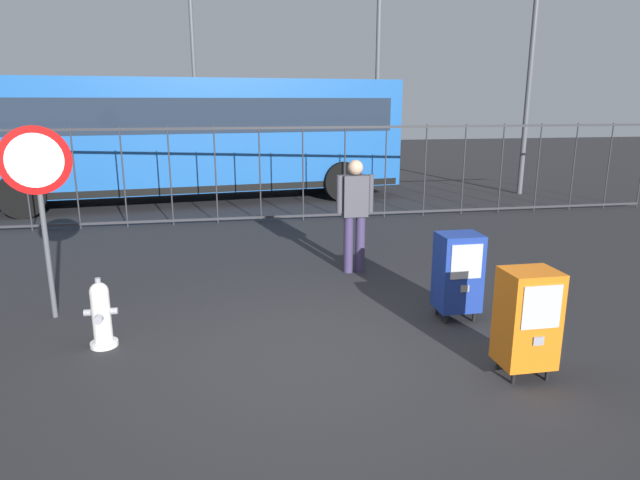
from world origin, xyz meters
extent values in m
plane|color=#262628|center=(0.00, 0.00, 0.00)|extent=(60.00, 60.00, 0.00)
cylinder|color=silver|center=(-2.09, 0.67, 0.03)|extent=(0.28, 0.28, 0.05)
cylinder|color=silver|center=(-2.09, 0.67, 0.33)|extent=(0.19, 0.19, 0.55)
sphere|color=silver|center=(-2.09, 0.67, 0.60)|extent=(0.19, 0.19, 0.19)
cylinder|color=gray|center=(-2.09, 0.67, 0.72)|extent=(0.06, 0.06, 0.05)
cylinder|color=gray|center=(-2.09, 0.53, 0.35)|extent=(0.09, 0.08, 0.09)
cylinder|color=gray|center=(-2.22, 0.67, 0.38)|extent=(0.07, 0.07, 0.07)
cylinder|color=gray|center=(-1.96, 0.67, 0.38)|extent=(0.07, 0.07, 0.07)
cylinder|color=black|center=(1.67, 0.58, 0.06)|extent=(0.04, 0.04, 0.12)
cylinder|color=black|center=(2.00, 0.58, 0.06)|extent=(0.04, 0.04, 0.12)
cylinder|color=black|center=(1.67, 0.86, 0.06)|extent=(0.04, 0.04, 0.12)
cylinder|color=black|center=(2.00, 0.86, 0.06)|extent=(0.04, 0.04, 0.12)
cube|color=navy|center=(1.83, 0.72, 0.57)|extent=(0.48, 0.40, 0.90)
cube|color=#B2B7BF|center=(1.83, 0.52, 0.75)|extent=(0.36, 0.01, 0.40)
cube|color=gray|center=(1.83, 0.52, 0.43)|extent=(0.10, 0.02, 0.08)
cylinder|color=black|center=(1.70, -0.83, 0.06)|extent=(0.04, 0.04, 0.12)
cylinder|color=black|center=(2.04, -0.83, 0.06)|extent=(0.04, 0.04, 0.12)
cylinder|color=black|center=(1.70, -0.55, 0.06)|extent=(0.04, 0.04, 0.12)
cylinder|color=black|center=(2.04, -0.55, 0.06)|extent=(0.04, 0.04, 0.12)
cube|color=orange|center=(1.87, -0.69, 0.57)|extent=(0.48, 0.40, 0.90)
cube|color=#B2B7BF|center=(1.87, -0.90, 0.75)|extent=(0.36, 0.01, 0.40)
cube|color=gray|center=(1.87, -0.90, 0.43)|extent=(0.10, 0.02, 0.08)
cylinder|color=#4C4F54|center=(-2.82, 1.61, 1.10)|extent=(0.06, 0.06, 2.20)
cylinder|color=red|center=(-2.82, 1.59, 1.85)|extent=(0.71, 0.31, 0.76)
cylinder|color=white|center=(-2.82, 1.58, 1.85)|extent=(0.56, 0.23, 0.60)
cylinder|color=#382D51|center=(1.00, 2.70, 0.42)|extent=(0.14, 0.14, 0.85)
cylinder|color=#382D51|center=(1.18, 2.70, 0.42)|extent=(0.14, 0.14, 0.85)
cube|color=#3F3F47|center=(1.09, 2.70, 1.15)|extent=(0.36, 0.20, 0.60)
sphere|color=tan|center=(1.09, 2.70, 1.56)|extent=(0.22, 0.22, 0.22)
cylinder|color=#3F3F47|center=(0.86, 2.70, 1.18)|extent=(0.09, 0.09, 0.55)
cylinder|color=#3F3F47|center=(1.32, 2.70, 1.18)|extent=(0.09, 0.09, 0.55)
cube|color=#2D2D33|center=(0.00, 6.43, 1.95)|extent=(18.00, 0.04, 0.05)
cube|color=#2D2D33|center=(0.00, 6.43, 0.10)|extent=(18.00, 0.04, 0.05)
cylinder|color=#2D2D33|center=(-4.50, 6.43, 1.00)|extent=(0.03, 0.03, 2.00)
cylinder|color=#2D2D33|center=(-3.60, 6.43, 1.00)|extent=(0.03, 0.03, 2.00)
cylinder|color=#2D2D33|center=(-2.70, 6.43, 1.00)|extent=(0.03, 0.03, 2.00)
cylinder|color=#2D2D33|center=(-1.80, 6.43, 1.00)|extent=(0.03, 0.03, 2.00)
cylinder|color=#2D2D33|center=(-0.90, 6.43, 1.00)|extent=(0.03, 0.03, 2.00)
cylinder|color=#2D2D33|center=(0.00, 6.43, 1.00)|extent=(0.03, 0.03, 2.00)
cylinder|color=#2D2D33|center=(0.90, 6.43, 1.00)|extent=(0.03, 0.03, 2.00)
cylinder|color=#2D2D33|center=(1.80, 6.43, 1.00)|extent=(0.03, 0.03, 2.00)
cylinder|color=#2D2D33|center=(2.70, 6.43, 1.00)|extent=(0.03, 0.03, 2.00)
cylinder|color=#2D2D33|center=(3.60, 6.43, 1.00)|extent=(0.03, 0.03, 2.00)
cylinder|color=#2D2D33|center=(4.50, 6.43, 1.00)|extent=(0.03, 0.03, 2.00)
cylinder|color=#2D2D33|center=(5.40, 6.43, 1.00)|extent=(0.03, 0.03, 2.00)
cylinder|color=#2D2D33|center=(6.30, 6.43, 1.00)|extent=(0.03, 0.03, 2.00)
cylinder|color=#2D2D33|center=(7.20, 6.43, 1.00)|extent=(0.03, 0.03, 2.00)
cylinder|color=#2D2D33|center=(8.10, 6.43, 1.00)|extent=(0.03, 0.03, 2.00)
cube|color=#19519E|center=(-1.54, 9.43, 1.67)|extent=(10.71, 3.66, 2.65)
cube|color=#1E2838|center=(-1.54, 9.43, 2.15)|extent=(10.09, 3.61, 0.80)
cube|color=black|center=(-1.54, 9.43, 0.45)|extent=(10.51, 3.64, 0.16)
cylinder|color=black|center=(2.25, 8.60, 0.50)|extent=(1.03, 0.39, 1.00)
cylinder|color=black|center=(1.97, 11.09, 0.50)|extent=(1.03, 0.39, 1.00)
cylinder|color=black|center=(-5.05, 7.78, 0.50)|extent=(1.03, 0.39, 1.00)
cylinder|color=black|center=(-5.33, 10.27, 0.50)|extent=(1.03, 0.39, 1.00)
cylinder|color=#4C4F54|center=(-1.54, 15.56, 3.93)|extent=(0.14, 0.14, 7.86)
cylinder|color=#4C4F54|center=(7.29, 8.80, 3.41)|extent=(0.14, 0.14, 6.82)
cylinder|color=#4C4F54|center=(4.02, 11.77, 3.33)|extent=(0.14, 0.14, 6.65)
camera|label=1|loc=(-0.83, -4.94, 2.49)|focal=30.83mm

